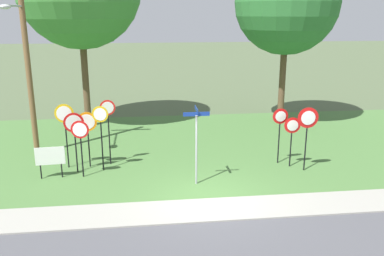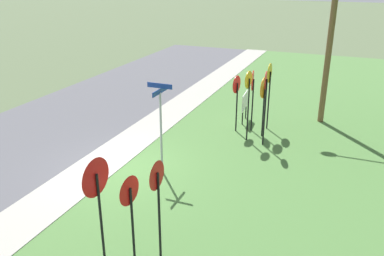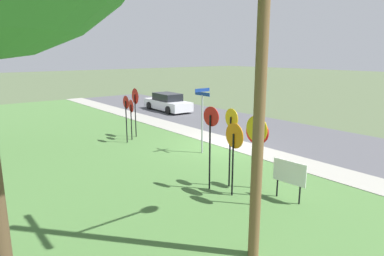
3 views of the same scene
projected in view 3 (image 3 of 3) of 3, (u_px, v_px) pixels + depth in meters
name	position (u px, v px, depth m)	size (l,w,h in m)	color
ground_plane	(220.00, 147.00, 16.24)	(160.00, 160.00, 0.00)	#4C5B3D
road_asphalt	(281.00, 133.00, 19.17)	(44.00, 6.40, 0.01)	#4C4C51
sidewalk_strip	(231.00, 144.00, 16.72)	(44.00, 1.60, 0.06)	#99968C
grass_median	(103.00, 174.00, 12.57)	(44.00, 12.00, 0.04)	#477038
stop_sign_near_left	(260.00, 141.00, 10.88)	(0.69, 0.13, 2.27)	black
stop_sign_near_right	(211.00, 131.00, 10.73)	(0.64, 0.12, 2.76)	black
stop_sign_far_left	(256.00, 141.00, 9.58)	(0.76, 0.09, 2.69)	black
stop_sign_far_center	(234.00, 143.00, 10.30)	(0.80, 0.12, 2.34)	black
stop_sign_far_right	(257.00, 141.00, 10.28)	(0.78, 0.15, 2.45)	black
stop_sign_center_tall	(231.00, 131.00, 10.97)	(0.64, 0.12, 2.66)	black
yield_sign_near_left	(131.00, 110.00, 17.21)	(0.66, 0.12, 2.11)	black
yield_sign_near_right	(135.00, 101.00, 17.74)	(0.83, 0.12, 2.62)	black
yield_sign_far_left	(126.00, 108.00, 16.60)	(0.66, 0.10, 2.38)	black
street_name_post	(202.00, 115.00, 14.83)	(0.96, 0.82, 2.92)	#9EA0A8
utility_pole	(269.00, 32.00, 6.55)	(2.10, 2.59, 8.93)	brown
notice_board	(289.00, 174.00, 10.12)	(1.10, 0.12, 1.25)	black
parked_sedan_distant	(167.00, 103.00, 26.51)	(4.70, 2.03, 1.39)	silver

